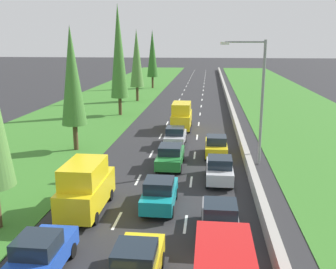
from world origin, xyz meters
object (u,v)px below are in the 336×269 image
(poplar_tree_second, at_px, (72,76))
(yellow_hatchback_right_lane, at_px, (216,146))
(yellow_hatchback_centre_lane, at_px, (136,265))
(poplar_tree_third, at_px, (119,52))
(silver_hatchback_centre_lane, at_px, (175,136))
(street_light_mast, at_px, (258,94))
(grey_hatchback_right_lane, at_px, (220,219))
(poplar_tree_fourth, at_px, (137,58))
(silver_hatchback_right_lane, at_px, (219,169))
(green_sedan_centre_lane, at_px, (170,156))
(yellow_van_left_lane, at_px, (86,187))
(teal_hatchback_centre_lane, at_px, (160,193))
(poplar_tree_fifth, at_px, (152,54))
(blue_hatchback_left_lane, at_px, (41,255))
(yellow_van_centre_lane, at_px, (182,116))

(poplar_tree_second, bearing_deg, yellow_hatchback_right_lane, -3.14)
(yellow_hatchback_centre_lane, height_order, poplar_tree_third, poplar_tree_third)
(silver_hatchback_centre_lane, relative_size, street_light_mast, 0.43)
(grey_hatchback_right_lane, height_order, street_light_mast, street_light_mast)
(yellow_hatchback_right_lane, xyz_separation_m, poplar_tree_fourth, (-11.43, 27.87, 5.53))
(silver_hatchback_right_lane, relative_size, yellow_hatchback_right_lane, 1.00)
(yellow_hatchback_centre_lane, xyz_separation_m, poplar_tree_second, (-8.44, 17.66, 5.30))
(green_sedan_centre_lane, xyz_separation_m, yellow_van_left_lane, (-3.70, -8.04, 0.59))
(poplar_tree_third, distance_m, street_light_mast, 23.11)
(silver_hatchback_centre_lane, distance_m, poplar_tree_third, 17.17)
(teal_hatchback_centre_lane, xyz_separation_m, street_light_mast, (6.01, 8.47, 4.40))
(silver_hatchback_centre_lane, bearing_deg, street_light_mast, -35.32)
(teal_hatchback_centre_lane, xyz_separation_m, poplar_tree_fourth, (-8.22, 37.95, 5.53))
(silver_hatchback_centre_lane, relative_size, yellow_hatchback_right_lane, 1.00)
(yellow_van_left_lane, xyz_separation_m, silver_hatchback_centre_lane, (3.57, 13.79, -0.56))
(grey_hatchback_right_lane, relative_size, poplar_tree_third, 0.30)
(yellow_hatchback_centre_lane, height_order, poplar_tree_second, poplar_tree_second)
(yellow_van_left_lane, relative_size, poplar_tree_second, 0.48)
(teal_hatchback_centre_lane, relative_size, grey_hatchback_right_lane, 1.00)
(poplar_tree_fifth, bearing_deg, poplar_tree_third, -89.94)
(teal_hatchback_centre_lane, relative_size, poplar_tree_fourth, 0.37)
(blue_hatchback_left_lane, height_order, yellow_van_left_lane, yellow_van_left_lane)
(green_sedan_centre_lane, height_order, yellow_van_centre_lane, yellow_van_centre_lane)
(grey_hatchback_right_lane, relative_size, street_light_mast, 0.43)
(yellow_hatchback_centre_lane, height_order, grey_hatchback_right_lane, same)
(yellow_van_left_lane, relative_size, poplar_tree_fifth, 0.45)
(poplar_tree_fifth, height_order, street_light_mast, poplar_tree_fifth)
(teal_hatchback_centre_lane, height_order, yellow_hatchback_right_lane, same)
(teal_hatchback_centre_lane, height_order, poplar_tree_fourth, poplar_tree_fourth)
(green_sedan_centre_lane, xyz_separation_m, yellow_hatchback_right_lane, (3.34, 2.91, 0.02))
(teal_hatchback_centre_lane, distance_m, blue_hatchback_left_lane, 7.65)
(poplar_tree_second, bearing_deg, silver_hatchback_right_lane, -28.21)
(teal_hatchback_centre_lane, height_order, poplar_tree_third, poplar_tree_third)
(green_sedan_centre_lane, bearing_deg, silver_hatchback_right_lane, -38.50)
(silver_hatchback_right_lane, xyz_separation_m, poplar_tree_third, (-11.59, 22.08, 6.82))
(yellow_hatchback_centre_lane, distance_m, poplar_tree_fifth, 62.31)
(grey_hatchback_right_lane, xyz_separation_m, yellow_van_left_lane, (-7.01, 1.86, 0.56))
(green_sedan_centre_lane, relative_size, poplar_tree_second, 0.44)
(yellow_van_centre_lane, xyz_separation_m, street_light_mast, (6.19, -10.83, 3.83))
(poplar_tree_second, xyz_separation_m, poplar_tree_third, (0.17, 15.77, 1.52))
(poplar_tree_fourth, bearing_deg, yellow_hatchback_right_lane, -67.69)
(poplar_tree_second, bearing_deg, poplar_tree_fourth, 89.57)
(green_sedan_centre_lane, xyz_separation_m, silver_hatchback_centre_lane, (-0.13, 5.74, 0.02))
(silver_hatchback_right_lane, xyz_separation_m, yellow_hatchback_right_lane, (-0.12, 5.67, 0.00))
(yellow_hatchback_centre_lane, bearing_deg, silver_hatchback_right_lane, 73.69)
(poplar_tree_fourth, height_order, street_light_mast, poplar_tree_fourth)
(silver_hatchback_centre_lane, bearing_deg, green_sedan_centre_lane, -88.67)
(grey_hatchback_right_lane, height_order, silver_hatchback_centre_lane, same)
(yellow_hatchback_right_lane, height_order, poplar_tree_fifth, poplar_tree_fifth)
(yellow_van_left_lane, xyz_separation_m, silver_hatchback_right_lane, (7.16, 5.29, -0.56))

